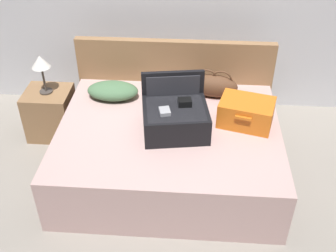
{
  "coord_description": "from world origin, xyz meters",
  "views": [
    {
      "loc": [
        0.19,
        -2.42,
        2.6
      ],
      "look_at": [
        0.0,
        0.29,
        0.6
      ],
      "focal_mm": 44.4,
      "sensor_mm": 36.0,
      "label": 1
    }
  ],
  "objects_px": {
    "bed": "(169,151)",
    "duffel_bag": "(214,85)",
    "table_lamp": "(41,64)",
    "pillow_near_headboard": "(113,91)",
    "nightstand": "(51,113)",
    "hard_case_large": "(175,116)",
    "hard_case_medium": "(246,112)"
  },
  "relations": [
    {
      "from": "hard_case_large",
      "to": "nightstand",
      "type": "height_order",
      "value": "hard_case_large"
    },
    {
      "from": "duffel_bag",
      "to": "nightstand",
      "type": "height_order",
      "value": "duffel_bag"
    },
    {
      "from": "pillow_near_headboard",
      "to": "bed",
      "type": "bearing_deg",
      "value": -38.03
    },
    {
      "from": "hard_case_large",
      "to": "table_lamp",
      "type": "distance_m",
      "value": 1.39
    },
    {
      "from": "table_lamp",
      "to": "duffel_bag",
      "type": "bearing_deg",
      "value": 1.14
    },
    {
      "from": "hard_case_medium",
      "to": "nightstand",
      "type": "bearing_deg",
      "value": -177.12
    },
    {
      "from": "duffel_bag",
      "to": "pillow_near_headboard",
      "type": "bearing_deg",
      "value": -173.5
    },
    {
      "from": "hard_case_medium",
      "to": "hard_case_large",
      "type": "bearing_deg",
      "value": -152.15
    },
    {
      "from": "bed",
      "to": "nightstand",
      "type": "distance_m",
      "value": 1.32
    },
    {
      "from": "duffel_bag",
      "to": "nightstand",
      "type": "xyz_separation_m",
      "value": [
        -1.6,
        -0.03,
        -0.37
      ]
    },
    {
      "from": "hard_case_large",
      "to": "pillow_near_headboard",
      "type": "bearing_deg",
      "value": 134.03
    },
    {
      "from": "hard_case_large",
      "to": "table_lamp",
      "type": "relative_size",
      "value": 1.54
    },
    {
      "from": "hard_case_medium",
      "to": "pillow_near_headboard",
      "type": "distance_m",
      "value": 1.24
    },
    {
      "from": "hard_case_medium",
      "to": "pillow_near_headboard",
      "type": "bearing_deg",
      "value": 179.91
    },
    {
      "from": "nightstand",
      "to": "pillow_near_headboard",
      "type": "bearing_deg",
      "value": -6.36
    },
    {
      "from": "bed",
      "to": "nightstand",
      "type": "bearing_deg",
      "value": 157.45
    },
    {
      "from": "pillow_near_headboard",
      "to": "table_lamp",
      "type": "bearing_deg",
      "value": 173.64
    },
    {
      "from": "hard_case_medium",
      "to": "duffel_bag",
      "type": "relative_size",
      "value": 1.08
    },
    {
      "from": "duffel_bag",
      "to": "nightstand",
      "type": "distance_m",
      "value": 1.64
    },
    {
      "from": "table_lamp",
      "to": "hard_case_large",
      "type": "bearing_deg",
      "value": -22.61
    },
    {
      "from": "bed",
      "to": "duffel_bag",
      "type": "bearing_deg",
      "value": 54.8
    },
    {
      "from": "hard_case_medium",
      "to": "nightstand",
      "type": "distance_m",
      "value": 1.94
    },
    {
      "from": "bed",
      "to": "duffel_bag",
      "type": "relative_size",
      "value": 4.0
    },
    {
      "from": "nightstand",
      "to": "hard_case_medium",
      "type": "bearing_deg",
      "value": -11.85
    },
    {
      "from": "hard_case_large",
      "to": "bed",
      "type": "bearing_deg",
      "value": 146.99
    },
    {
      "from": "duffel_bag",
      "to": "table_lamp",
      "type": "relative_size",
      "value": 1.22
    },
    {
      "from": "hard_case_large",
      "to": "hard_case_medium",
      "type": "xyz_separation_m",
      "value": [
        0.59,
        0.14,
        -0.03
      ]
    },
    {
      "from": "hard_case_large",
      "to": "duffel_bag",
      "type": "distance_m",
      "value": 0.65
    },
    {
      "from": "bed",
      "to": "pillow_near_headboard",
      "type": "xyz_separation_m",
      "value": [
        -0.55,
        0.43,
        0.33
      ]
    },
    {
      "from": "hard_case_large",
      "to": "nightstand",
      "type": "xyz_separation_m",
      "value": [
        -1.27,
        0.53,
        -0.4
      ]
    },
    {
      "from": "hard_case_medium",
      "to": "table_lamp",
      "type": "bearing_deg",
      "value": -177.12
    },
    {
      "from": "bed",
      "to": "hard_case_large",
      "type": "bearing_deg",
      "value": -24.01
    }
  ]
}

